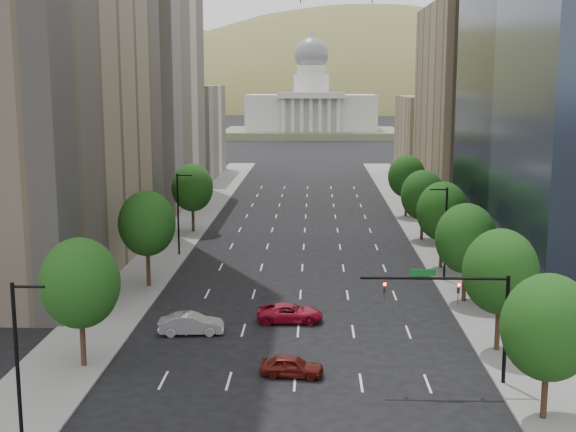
# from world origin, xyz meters

# --- Properties ---
(sidewalk_left) EXTENTS (6.00, 200.00, 0.15)m
(sidewalk_left) POSITION_xyz_m (-15.50, 60.00, 0.07)
(sidewalk_left) COLOR slate
(sidewalk_left) RESTS_ON ground
(sidewalk_right) EXTENTS (6.00, 200.00, 0.15)m
(sidewalk_right) POSITION_xyz_m (15.50, 60.00, 0.07)
(sidewalk_right) COLOR slate
(sidewalk_right) RESTS_ON ground
(midrise_cream_left) EXTENTS (14.00, 30.00, 35.00)m
(midrise_cream_left) POSITION_xyz_m (-25.00, 103.00, 17.50)
(midrise_cream_left) COLOR beige
(midrise_cream_left) RESTS_ON ground
(filler_left) EXTENTS (14.00, 26.00, 18.00)m
(filler_left) POSITION_xyz_m (-25.00, 136.00, 9.00)
(filler_left) COLOR beige
(filler_left) RESTS_ON ground
(parking_tan_right) EXTENTS (14.00, 30.00, 30.00)m
(parking_tan_right) POSITION_xyz_m (25.00, 100.00, 15.00)
(parking_tan_right) COLOR #8C7759
(parking_tan_right) RESTS_ON ground
(filler_right) EXTENTS (14.00, 26.00, 16.00)m
(filler_right) POSITION_xyz_m (25.00, 133.00, 8.00)
(filler_right) COLOR #8C7759
(filler_right) RESTS_ON ground
(tree_right_0) EXTENTS (5.20, 5.20, 8.39)m
(tree_right_0) POSITION_xyz_m (14.00, 25.00, 5.39)
(tree_right_0) COLOR #382316
(tree_right_0) RESTS_ON ground
(tree_right_1) EXTENTS (5.20, 5.20, 8.75)m
(tree_right_1) POSITION_xyz_m (14.00, 36.00, 5.75)
(tree_right_1) COLOR #382316
(tree_right_1) RESTS_ON ground
(tree_right_2) EXTENTS (5.20, 5.20, 8.61)m
(tree_right_2) POSITION_xyz_m (14.00, 48.00, 5.60)
(tree_right_2) COLOR #382316
(tree_right_2) RESTS_ON ground
(tree_right_3) EXTENTS (5.20, 5.20, 8.89)m
(tree_right_3) POSITION_xyz_m (14.00, 60.00, 5.89)
(tree_right_3) COLOR #382316
(tree_right_3) RESTS_ON ground
(tree_right_4) EXTENTS (5.20, 5.20, 8.46)m
(tree_right_4) POSITION_xyz_m (14.00, 74.00, 5.46)
(tree_right_4) COLOR #382316
(tree_right_4) RESTS_ON ground
(tree_right_5) EXTENTS (5.20, 5.20, 8.75)m
(tree_right_5) POSITION_xyz_m (14.00, 90.00, 5.75)
(tree_right_5) COLOR #382316
(tree_right_5) RESTS_ON ground
(tree_left_0) EXTENTS (5.20, 5.20, 8.75)m
(tree_left_0) POSITION_xyz_m (-14.00, 32.00, 5.75)
(tree_left_0) COLOR #382316
(tree_left_0) RESTS_ON ground
(tree_left_1) EXTENTS (5.20, 5.20, 8.97)m
(tree_left_1) POSITION_xyz_m (-14.00, 52.00, 5.96)
(tree_left_1) COLOR #382316
(tree_left_1) RESTS_ON ground
(tree_left_2) EXTENTS (5.20, 5.20, 8.68)m
(tree_left_2) POSITION_xyz_m (-14.00, 78.00, 5.68)
(tree_left_2) COLOR #382316
(tree_left_2) RESTS_ON ground
(streetlight_rn) EXTENTS (1.70, 0.20, 9.00)m
(streetlight_rn) POSITION_xyz_m (13.44, 55.00, 4.84)
(streetlight_rn) COLOR black
(streetlight_rn) RESTS_ON ground
(streetlight_ls) EXTENTS (1.70, 0.20, 9.00)m
(streetlight_ls) POSITION_xyz_m (-13.44, 20.00, 4.84)
(streetlight_ls) COLOR black
(streetlight_ls) RESTS_ON ground
(streetlight_ln) EXTENTS (1.70, 0.20, 9.00)m
(streetlight_ln) POSITION_xyz_m (-13.44, 65.00, 4.84)
(streetlight_ln) COLOR black
(streetlight_ln) RESTS_ON ground
(traffic_signal) EXTENTS (9.12, 0.40, 7.38)m
(traffic_signal) POSITION_xyz_m (10.53, 30.00, 5.17)
(traffic_signal) COLOR black
(traffic_signal) RESTS_ON ground
(capitol) EXTENTS (60.00, 40.00, 35.20)m
(capitol) POSITION_xyz_m (0.00, 249.71, 8.58)
(capitol) COLOR #596647
(capitol) RESTS_ON ground
(foothills) EXTENTS (720.00, 413.00, 263.00)m
(foothills) POSITION_xyz_m (34.67, 599.39, -37.78)
(foothills) COLOR olive
(foothills) RESTS_ON ground
(car_maroon) EXTENTS (4.23, 2.07, 1.39)m
(car_maroon) POSITION_xyz_m (-0.21, 30.93, 0.70)
(car_maroon) COLOR #4F110D
(car_maroon) RESTS_ON ground
(car_silver) EXTENTS (4.99, 2.12, 1.60)m
(car_silver) POSITION_xyz_m (-7.97, 38.97, 0.80)
(car_silver) COLOR #9E9DA3
(car_silver) RESTS_ON ground
(car_red_far) EXTENTS (5.29, 2.62, 1.44)m
(car_red_far) POSITION_xyz_m (-0.70, 42.20, 0.72)
(car_red_far) COLOR maroon
(car_red_far) RESTS_ON ground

